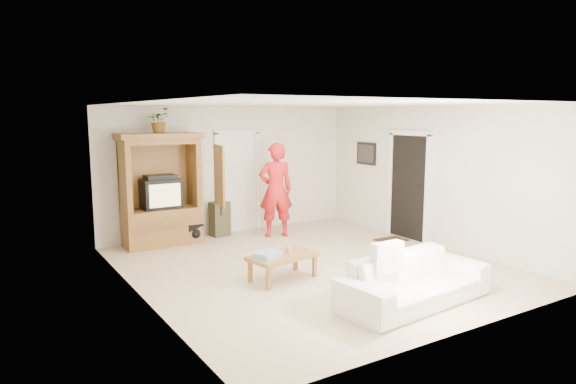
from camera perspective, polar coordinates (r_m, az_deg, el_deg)
name	(u,v)px	position (r m, az deg, el deg)	size (l,w,h in m)	color
floor	(312,266)	(8.42, 2.64, -8.24)	(6.00, 6.00, 0.00)	tan
ceiling	(313,104)	(8.06, 2.78, 9.74)	(6.00, 6.00, 0.00)	white
wall_back	(230,170)	(10.72, -6.44, 2.47)	(5.50, 5.50, 0.00)	silver
wall_front	(468,220)	(5.95, 19.35, -2.94)	(5.50, 5.50, 0.00)	silver
wall_left	(139,203)	(6.97, -16.25, -1.16)	(6.00, 6.00, 0.00)	silver
wall_right	(434,176)	(9.95, 15.87, 1.71)	(6.00, 6.00, 0.00)	silver
armoire	(162,197)	(9.88, -13.82, -0.55)	(1.82, 1.14, 2.10)	brown
door_back	(238,183)	(10.79, -5.62, 1.02)	(0.85, 0.05, 2.04)	white
doorway_right	(409,187)	(10.37, 13.27, 0.52)	(0.05, 0.90, 2.04)	black
framed_picture	(366,154)	(11.26, 8.70, 4.25)	(0.03, 0.60, 0.48)	black
doormat	(391,240)	(10.27, 11.39, -5.24)	(0.60, 0.40, 0.02)	#382316
plant	(158,120)	(9.73, -14.20, 7.72)	(0.42, 0.36, 0.46)	#4C7238
man	(276,190)	(10.25, -1.38, 0.22)	(0.69, 0.45, 1.89)	red
sofa	(415,280)	(6.93, 13.89, -9.49)	(2.17, 0.85, 0.63)	white
coffee_table	(283,258)	(7.67, -0.57, -7.32)	(1.11, 0.72, 0.38)	olive
towel	(268,254)	(7.52, -2.29, -6.95)	(0.38, 0.28, 0.08)	#E84D89
candle	(289,249)	(7.76, 0.14, -6.38)	(0.08, 0.08, 0.10)	tan
backpack_black	(194,233)	(10.00, -10.39, -4.53)	(0.31, 0.18, 0.38)	black
backpack_olive	(220,219)	(10.48, -7.60, -2.98)	(0.37, 0.27, 0.69)	#47442B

